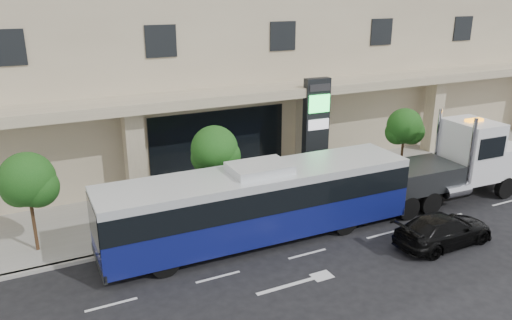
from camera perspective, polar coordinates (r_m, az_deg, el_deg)
The scene contains 10 objects.
ground at distance 22.31m, azimuth 3.81°, elevation -8.97°, with size 120.00×120.00×0.00m, color black.
sidewalk at distance 26.29m, azimuth -1.67°, elevation -4.32°, with size 120.00×6.00×0.15m, color gray.
curb at distance 23.83m, azimuth 1.39°, elevation -6.84°, with size 120.00×0.30×0.15m, color gray.
tree_left at distance 21.83m, azimuth -24.57°, elevation -2.42°, with size 2.27×2.20×4.22m.
tree_mid at distance 23.24m, azimuth -4.70°, elevation 0.87°, with size 2.28×2.20×4.38m.
tree_right at distance 29.37m, azimuth 16.64°, elevation 3.46°, with size 2.10×2.00×4.04m.
city_bus at distance 21.50m, azimuth 0.37°, elevation -4.78°, with size 13.82×3.16×3.49m.
tow_truck at distance 27.72m, azimuth 21.80°, elevation -0.44°, with size 10.16×2.87×4.62m.
black_sedan at distance 22.97m, azimuth 20.65°, elevation -7.47°, with size 1.91×4.70×1.36m, color black.
signage_pylon at distance 27.94m, azimuth 6.85°, elevation 3.50°, with size 1.47×0.60×5.80m.
Camera 1 is at (-10.09, -17.02, 10.30)m, focal length 35.00 mm.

